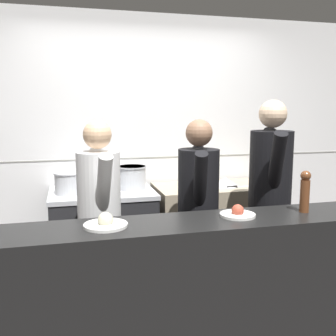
% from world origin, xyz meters
% --- Properties ---
extents(wall_back_tiled, '(8.00, 0.06, 2.60)m').
position_xyz_m(wall_back_tiled, '(0.00, 1.48, 1.30)').
color(wall_back_tiled, white).
rests_on(wall_back_tiled, ground_plane).
extents(oven_range, '(0.96, 0.71, 0.90)m').
position_xyz_m(oven_range, '(-0.50, 1.08, 0.45)').
color(oven_range, '#232326').
rests_on(oven_range, ground_plane).
extents(prep_counter, '(1.22, 0.65, 0.90)m').
position_xyz_m(prep_counter, '(0.64, 1.08, 0.45)').
color(prep_counter, gray).
rests_on(prep_counter, ground_plane).
extents(pass_counter, '(2.73, 0.45, 0.96)m').
position_xyz_m(pass_counter, '(0.14, -0.27, 0.48)').
color(pass_counter, black).
rests_on(pass_counter, ground_plane).
extents(stock_pot, '(0.24, 0.24, 0.19)m').
position_xyz_m(stock_pot, '(-0.80, 1.02, 1.00)').
color(stock_pot, '#B7BABF').
rests_on(stock_pot, oven_range).
extents(sauce_pot, '(0.30, 0.30, 0.21)m').
position_xyz_m(sauce_pot, '(-0.53, 1.09, 1.01)').
color(sauce_pot, '#B7BABF').
rests_on(sauce_pot, oven_range).
extents(braising_pot, '(0.28, 0.28, 0.22)m').
position_xyz_m(braising_pot, '(-0.21, 1.08, 1.02)').
color(braising_pot, '#B7BABF').
rests_on(braising_pot, oven_range).
extents(mixing_bowl_steel, '(0.27, 0.27, 0.09)m').
position_xyz_m(mixing_bowl_steel, '(0.71, 1.03, 0.94)').
color(mixing_bowl_steel, '#B7BABF').
rests_on(mixing_bowl_steel, prep_counter).
extents(chefs_knife, '(0.41, 0.07, 0.02)m').
position_xyz_m(chefs_knife, '(0.85, 0.94, 0.90)').
color(chefs_knife, '#B7BABF').
rests_on(chefs_knife, prep_counter).
extents(plated_dish_main, '(0.26, 0.26, 0.09)m').
position_xyz_m(plated_dish_main, '(-0.59, -0.25, 0.99)').
color(plated_dish_main, white).
rests_on(plated_dish_main, pass_counter).
extents(plated_dish_appetiser, '(0.23, 0.23, 0.08)m').
position_xyz_m(plated_dish_appetiser, '(0.27, -0.24, 0.98)').
color(plated_dish_appetiser, white).
rests_on(plated_dish_appetiser, pass_counter).
extents(pepper_mill, '(0.07, 0.07, 0.29)m').
position_xyz_m(pepper_mill, '(0.75, -0.25, 1.11)').
color(pepper_mill, brown).
rests_on(pepper_mill, pass_counter).
extents(chef_head_cook, '(0.35, 0.69, 1.58)m').
position_xyz_m(chef_head_cook, '(-0.58, 0.35, 0.88)').
color(chef_head_cook, black).
rests_on(chef_head_cook, ground_plane).
extents(chef_sous, '(0.39, 0.69, 1.58)m').
position_xyz_m(chef_sous, '(0.19, 0.32, 0.88)').
color(chef_sous, black).
rests_on(chef_sous, ground_plane).
extents(chef_line, '(0.44, 0.75, 1.73)m').
position_xyz_m(chef_line, '(0.84, 0.38, 0.96)').
color(chef_line, black).
rests_on(chef_line, ground_plane).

